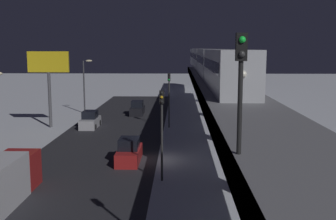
# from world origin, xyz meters

# --- Properties ---
(ground_plane) EXTENTS (240.00, 240.00, 0.00)m
(ground_plane) POSITION_xyz_m (0.00, 0.00, 0.00)
(ground_plane) COLOR silver
(avenue_asphalt) EXTENTS (11.00, 92.63, 0.01)m
(avenue_asphalt) POSITION_xyz_m (5.21, 0.00, 0.00)
(avenue_asphalt) COLOR #28282D
(avenue_asphalt) RESTS_ON ground_plane
(elevated_railway) EXTENTS (5.00, 92.63, 5.74)m
(elevated_railway) POSITION_xyz_m (-6.06, -0.00, 4.97)
(elevated_railway) COLOR slate
(elevated_railway) RESTS_ON ground_plane
(subway_train) EXTENTS (2.94, 74.07, 3.40)m
(subway_train) POSITION_xyz_m (-6.15, -29.86, 7.52)
(subway_train) COLOR #B7BABF
(subway_train) RESTS_ON elevated_railway
(rail_signal) EXTENTS (0.36, 0.41, 4.00)m
(rail_signal) POSITION_xyz_m (-4.09, 20.12, 8.47)
(rail_signal) COLOR black
(rail_signal) RESTS_ON elevated_railway
(sedan_silver) EXTENTS (1.91, 4.38, 1.97)m
(sedan_silver) POSITION_xyz_m (8.41, -14.25, 0.78)
(sedan_silver) COLOR #B2B2B7
(sedan_silver) RESTS_ON ground_plane
(sedan_black) EXTENTS (1.80, 4.23, 1.97)m
(sedan_black) POSITION_xyz_m (3.81, -23.91, 0.80)
(sedan_black) COLOR black
(sedan_black) RESTS_ON ground_plane
(sedan_red) EXTENTS (1.80, 4.56, 1.97)m
(sedan_red) POSITION_xyz_m (2.01, 0.61, 0.80)
(sedan_red) COLOR #A51E1E
(sedan_red) RESTS_ON ground_plane
(box_truck) EXTENTS (2.40, 7.40, 2.80)m
(box_truck) POSITION_xyz_m (8.61, 9.86, 1.35)
(box_truck) COLOR #A51E1E
(box_truck) RESTS_ON ground_plane
(traffic_light_near) EXTENTS (0.32, 0.44, 6.40)m
(traffic_light_near) POSITION_xyz_m (-0.89, 5.49, 4.20)
(traffic_light_near) COLOR #2D2D2D
(traffic_light_near) RESTS_ON ground_plane
(traffic_light_mid) EXTENTS (0.32, 0.44, 6.40)m
(traffic_light_mid) POSITION_xyz_m (-0.89, -14.43, 4.20)
(traffic_light_mid) COLOR #2D2D2D
(traffic_light_mid) RESTS_ON ground_plane
(commercial_billboard) EXTENTS (4.80, 0.36, 8.90)m
(commercial_billboard) POSITION_xyz_m (13.09, -14.18, 6.83)
(commercial_billboard) COLOR #4C4C51
(commercial_billboard) RESTS_ON ground_plane
(street_lamp_far) EXTENTS (1.35, 0.44, 7.65)m
(street_lamp_far) POSITION_xyz_m (11.29, -25.00, 4.81)
(street_lamp_far) COLOR #38383D
(street_lamp_far) RESTS_ON ground_plane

